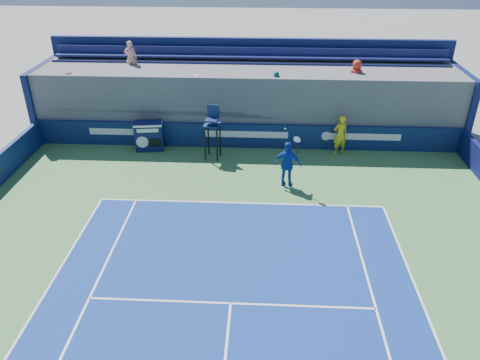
# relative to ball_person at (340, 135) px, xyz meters

# --- Properties ---
(ball_person) EXTENTS (0.79, 0.64, 1.89)m
(ball_person) POSITION_rel_ball_person_xyz_m (0.00, 0.00, 0.00)
(ball_person) COLOR yellow
(ball_person) RESTS_ON apron
(back_hoarding) EXTENTS (20.40, 0.21, 1.20)m
(back_hoarding) POSITION_rel_ball_person_xyz_m (-4.39, 0.46, -0.35)
(back_hoarding) COLOR #0D1D49
(back_hoarding) RESTS_ON ground
(match_clock) EXTENTS (1.40, 0.89, 1.40)m
(match_clock) POSITION_rel_ball_person_xyz_m (-8.99, -0.03, -0.21)
(match_clock) COLOR #0D1545
(match_clock) RESTS_ON ground
(umpire_chair) EXTENTS (0.80, 0.80, 2.48)m
(umpire_chair) POSITION_rel_ball_person_xyz_m (-5.87, -0.72, 0.57)
(umpire_chair) COLOR black
(umpire_chair) RESTS_ON ground
(tennis_player) EXTENTS (1.21, 0.69, 2.57)m
(tennis_player) POSITION_rel_ball_person_xyz_m (-2.56, -3.22, 0.03)
(tennis_player) COLOR #143DA8
(tennis_player) RESTS_ON apron
(stadium_seating) EXTENTS (21.00, 4.05, 4.53)m
(stadium_seating) POSITION_rel_ball_person_xyz_m (-4.43, 2.50, 0.88)
(stadium_seating) COLOR #56565C
(stadium_seating) RESTS_ON ground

